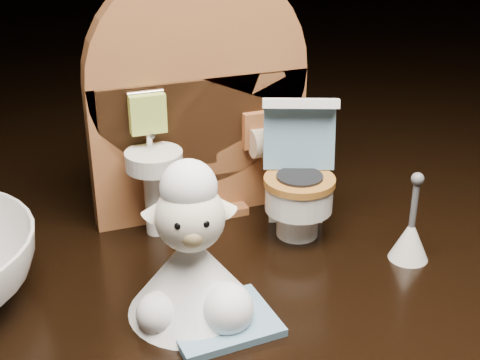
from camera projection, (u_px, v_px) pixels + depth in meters
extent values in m
cube|color=black|center=(237.00, 336.00, 0.38)|extent=(2.50, 2.50, 0.10)
cube|color=#995930|center=(200.00, 145.00, 0.40)|extent=(0.13, 0.02, 0.09)
cylinder|color=#995930|center=(198.00, 76.00, 0.38)|extent=(0.13, 0.02, 0.13)
cube|color=#995930|center=(202.00, 206.00, 0.42)|extent=(0.05, 0.04, 0.01)
cylinder|color=white|center=(155.00, 198.00, 0.38)|extent=(0.01, 0.01, 0.04)
cylinder|color=white|center=(154.00, 160.00, 0.37)|extent=(0.03, 0.03, 0.01)
cylinder|color=silver|center=(149.00, 138.00, 0.37)|extent=(0.00, 0.00, 0.01)
cube|color=#B1C74E|center=(148.00, 114.00, 0.37)|extent=(0.02, 0.01, 0.02)
cube|color=#995930|center=(262.00, 130.00, 0.40)|extent=(0.02, 0.01, 0.02)
cylinder|color=beige|center=(266.00, 142.00, 0.39)|extent=(0.02, 0.02, 0.02)
cylinder|color=white|center=(297.00, 220.00, 0.38)|extent=(0.02, 0.02, 0.02)
cylinder|color=white|center=(299.00, 196.00, 0.37)|extent=(0.04, 0.04, 0.02)
cylinder|color=#A36424|center=(300.00, 181.00, 0.37)|extent=(0.04, 0.04, 0.00)
cube|color=white|center=(296.00, 181.00, 0.40)|extent=(0.04, 0.03, 0.05)
cube|color=#618AA4|center=(299.00, 134.00, 0.38)|extent=(0.04, 0.03, 0.04)
cube|color=white|center=(301.00, 103.00, 0.36)|extent=(0.04, 0.02, 0.01)
cylinder|color=#93A11C|center=(314.00, 134.00, 0.38)|extent=(0.01, 0.01, 0.01)
cube|color=#618AA4|center=(221.00, 322.00, 0.31)|extent=(0.05, 0.04, 0.00)
cone|color=white|center=(410.00, 239.00, 0.36)|extent=(0.02, 0.02, 0.02)
cylinder|color=#59595B|center=(414.00, 204.00, 0.35)|extent=(0.00, 0.00, 0.03)
sphere|color=#59595B|center=(418.00, 179.00, 0.34)|extent=(0.01, 0.01, 0.01)
cone|color=white|center=(192.00, 273.00, 0.31)|extent=(0.06, 0.06, 0.04)
sphere|color=white|center=(227.00, 309.00, 0.31)|extent=(0.02, 0.02, 0.02)
sphere|color=white|center=(158.00, 314.00, 0.31)|extent=(0.02, 0.02, 0.02)
sphere|color=white|center=(190.00, 217.00, 0.30)|extent=(0.03, 0.03, 0.03)
sphere|color=tan|center=(192.00, 235.00, 0.29)|extent=(0.01, 0.01, 0.01)
sphere|color=white|center=(189.00, 188.00, 0.29)|extent=(0.03, 0.03, 0.03)
cone|color=white|center=(157.00, 209.00, 0.30)|extent=(0.02, 0.01, 0.01)
cone|color=white|center=(221.00, 204.00, 0.30)|extent=(0.02, 0.01, 0.01)
sphere|color=black|center=(179.00, 226.00, 0.29)|extent=(0.00, 0.00, 0.00)
sphere|color=black|center=(205.00, 224.00, 0.29)|extent=(0.00, 0.00, 0.00)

